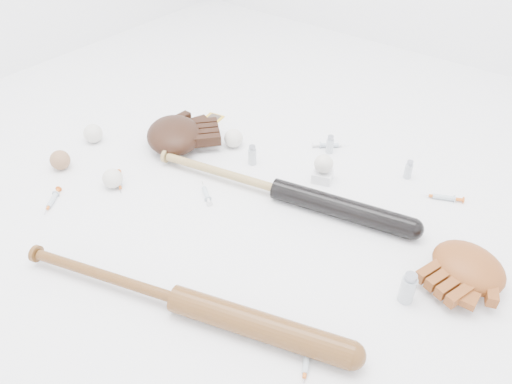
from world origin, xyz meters
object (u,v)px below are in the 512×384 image
Objects in this scene: glove_dark at (174,135)px; pedestal at (322,176)px; bat_wood at (177,299)px; bat_dark at (277,189)px.

glove_dark is 0.58m from pedestal.
bat_wood is 0.78m from glove_dark.
glove_dark is (-0.49, 0.01, 0.02)m from bat_dark.
glove_dark is at bearing 166.82° from bat_dark.
bat_dark is 0.49m from glove_dark.
bat_dark is 0.97× the size of bat_wood.
glove_dark reaches higher than bat_wood.
glove_dark reaches higher than pedestal.
glove_dark is at bearing 119.05° from bat_wood.
bat_dark is at bearing 80.47° from bat_wood.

